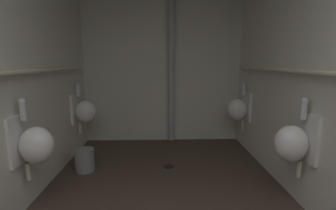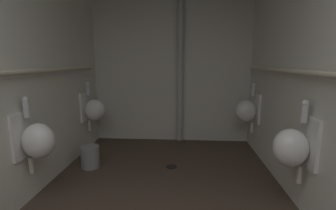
# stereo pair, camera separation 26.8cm
# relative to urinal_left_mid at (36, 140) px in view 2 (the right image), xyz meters

# --- Properties ---
(floor) EXTENTS (2.76, 4.17, 0.08)m
(floor) POSITION_rel_urinal_left_mid_xyz_m (1.17, 0.02, -0.69)
(floor) COLOR #47382D
(floor) RESTS_ON ground
(wall_left) EXTENTS (0.06, 4.17, 2.68)m
(wall_left) POSITION_rel_urinal_left_mid_xyz_m (-0.18, 0.02, 0.69)
(wall_left) COLOR silver
(wall_left) RESTS_ON ground
(wall_right) EXTENTS (0.06, 4.17, 2.68)m
(wall_right) POSITION_rel_urinal_left_mid_xyz_m (2.53, 0.02, 0.69)
(wall_right) COLOR silver
(wall_right) RESTS_ON ground
(wall_back) EXTENTS (2.76, 0.06, 2.68)m
(wall_back) POSITION_rel_urinal_left_mid_xyz_m (1.17, 2.07, 0.69)
(wall_back) COLOR silver
(wall_back) RESTS_ON ground
(urinal_left_mid) EXTENTS (0.32, 0.30, 0.76)m
(urinal_left_mid) POSITION_rel_urinal_left_mid_xyz_m (0.00, 0.00, 0.00)
(urinal_left_mid) COLOR white
(urinal_left_far) EXTENTS (0.32, 0.30, 0.76)m
(urinal_left_far) POSITION_rel_urinal_left_mid_xyz_m (0.00, 1.47, 0.00)
(urinal_left_far) COLOR white
(urinal_right_mid) EXTENTS (0.32, 0.30, 0.76)m
(urinal_right_mid) POSITION_rel_urinal_left_mid_xyz_m (2.35, -0.03, 0.00)
(urinal_right_mid) COLOR white
(urinal_right_far) EXTENTS (0.32, 0.30, 0.76)m
(urinal_right_far) POSITION_rel_urinal_left_mid_xyz_m (2.35, 1.54, 0.00)
(urinal_right_far) COLOR white
(supply_pipe_left) EXTENTS (0.06, 3.38, 0.06)m
(supply_pipe_left) POSITION_rel_urinal_left_mid_xyz_m (-0.09, 0.01, 0.63)
(supply_pipe_left) COLOR beige
(supply_pipe_right) EXTENTS (0.06, 3.49, 0.06)m
(supply_pipe_right) POSITION_rel_urinal_left_mid_xyz_m (2.44, 0.03, 0.63)
(supply_pipe_right) COLOR beige
(standpipe_back_wall) EXTENTS (0.10, 0.10, 2.63)m
(standpipe_back_wall) POSITION_rel_urinal_left_mid_xyz_m (1.32, 1.96, 0.69)
(standpipe_back_wall) COLOR #B2B2B2
(standpipe_back_wall) RESTS_ON ground
(floor_drain) EXTENTS (0.14, 0.14, 0.01)m
(floor_drain) POSITION_rel_urinal_left_mid_xyz_m (1.24, 0.92, -0.65)
(floor_drain) COLOR black
(floor_drain) RESTS_ON ground
(waste_bin) EXTENTS (0.24, 0.24, 0.29)m
(waste_bin) POSITION_rel_urinal_left_mid_xyz_m (0.17, 0.83, -0.51)
(waste_bin) COLOR gray
(waste_bin) RESTS_ON ground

